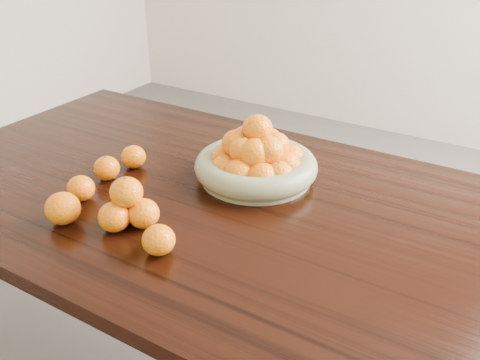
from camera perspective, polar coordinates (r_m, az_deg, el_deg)
The scene contains 8 objects.
dining_table at distance 1.42m, azimuth 0.85°, elevation -5.85°, with size 2.00×1.00×0.75m.
fruit_bowl at distance 1.48m, azimuth 1.77°, elevation 2.11°, with size 0.34×0.34×0.19m.
orange_pyramid at distance 1.30m, azimuth -11.86°, elevation -2.74°, with size 0.14×0.14×0.12m.
loose_orange_0 at distance 1.53m, azimuth -14.03°, elevation 1.23°, with size 0.07×0.07×0.07m, color orange.
loose_orange_1 at distance 1.35m, azimuth -18.39°, elevation -2.89°, with size 0.09×0.09×0.08m, color orange.
loose_orange_2 at distance 1.19m, azimuth -8.67°, elevation -6.34°, with size 0.07×0.07×0.07m, color orange.
loose_orange_3 at distance 1.59m, azimuth -11.30°, elevation 2.44°, with size 0.07×0.07×0.07m, color orange.
loose_orange_4 at distance 1.44m, azimuth -16.62°, elevation -0.86°, with size 0.07×0.07×0.07m, color orange.
Camera 1 is at (0.60, -1.02, 1.45)m, focal length 40.00 mm.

